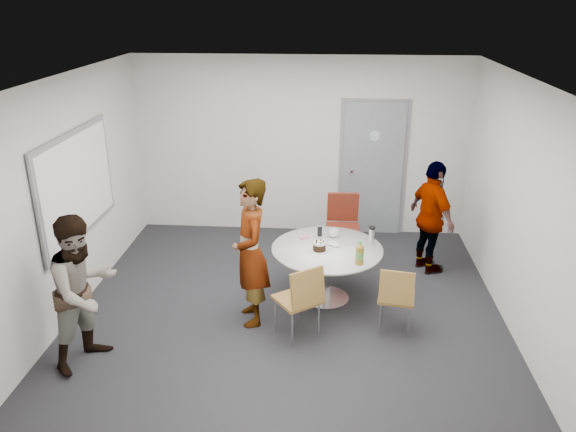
# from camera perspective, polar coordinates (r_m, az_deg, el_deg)

# --- Properties ---
(floor) EXTENTS (5.00, 5.00, 0.00)m
(floor) POSITION_cam_1_polar(r_m,az_deg,el_deg) (6.76, 0.02, -9.60)
(floor) COLOR black
(floor) RESTS_ON ground
(ceiling) EXTENTS (5.00, 5.00, 0.00)m
(ceiling) POSITION_cam_1_polar(r_m,az_deg,el_deg) (5.83, 0.02, 13.72)
(ceiling) COLOR silver
(ceiling) RESTS_ON wall_back
(wall_back) EXTENTS (5.00, 0.00, 5.00)m
(wall_back) POSITION_cam_1_polar(r_m,az_deg,el_deg) (8.54, 1.27, 7.06)
(wall_back) COLOR beige
(wall_back) RESTS_ON floor
(wall_left) EXTENTS (0.00, 5.00, 5.00)m
(wall_left) POSITION_cam_1_polar(r_m,az_deg,el_deg) (6.81, -21.47, 1.66)
(wall_left) COLOR beige
(wall_left) RESTS_ON floor
(wall_right) EXTENTS (0.00, 5.00, 5.00)m
(wall_right) POSITION_cam_1_polar(r_m,az_deg,el_deg) (6.49, 22.62, 0.52)
(wall_right) COLOR beige
(wall_right) RESTS_ON floor
(wall_front) EXTENTS (5.00, 0.00, 5.00)m
(wall_front) POSITION_cam_1_polar(r_m,az_deg,el_deg) (3.93, -2.75, -11.67)
(wall_front) COLOR beige
(wall_front) RESTS_ON floor
(door) EXTENTS (1.02, 0.17, 2.12)m
(door) POSITION_cam_1_polar(r_m,az_deg,el_deg) (8.63, 8.59, 4.74)
(door) COLOR slate
(door) RESTS_ON wall_back
(whiteboard) EXTENTS (0.04, 1.90, 1.25)m
(whiteboard) POSITION_cam_1_polar(r_m,az_deg,el_deg) (6.93, -20.61, 3.00)
(whiteboard) COLOR gray
(whiteboard) RESTS_ON wall_left
(table) EXTENTS (1.32, 1.32, 0.97)m
(table) POSITION_cam_1_polar(r_m,az_deg,el_deg) (6.73, 4.15, -4.00)
(table) COLOR silver
(table) RESTS_ON floor
(chair_near_left) EXTENTS (0.60, 0.61, 0.88)m
(chair_near_left) POSITION_cam_1_polar(r_m,az_deg,el_deg) (5.98, 1.39, -8.11)
(chair_near_left) COLOR brown
(chair_near_left) RESTS_ON floor
(chair_near_right) EXTENTS (0.44, 0.47, 0.80)m
(chair_near_right) POSITION_cam_1_polar(r_m,az_deg,el_deg) (6.22, 10.95, -7.82)
(chair_near_right) COLOR brown
(chair_near_right) RESTS_ON floor
(chair_far) EXTENTS (0.47, 0.51, 0.95)m
(chair_far) POSITION_cam_1_polar(r_m,az_deg,el_deg) (7.80, 5.61, -0.43)
(chair_far) COLOR maroon
(chair_far) RESTS_ON floor
(person_main) EXTENTS (0.57, 0.71, 1.69)m
(person_main) POSITION_cam_1_polar(r_m,az_deg,el_deg) (6.20, -3.81, -3.76)
(person_main) COLOR #A5C6EA
(person_main) RESTS_ON floor
(person_left) EXTENTS (0.89, 0.96, 1.59)m
(person_left) POSITION_cam_1_polar(r_m,az_deg,el_deg) (5.89, -20.04, -7.17)
(person_left) COLOR white
(person_left) RESTS_ON floor
(person_right) EXTENTS (0.72, 0.97, 1.53)m
(person_right) POSITION_cam_1_polar(r_m,az_deg,el_deg) (7.60, 14.39, -0.18)
(person_right) COLOR black
(person_right) RESTS_ON floor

